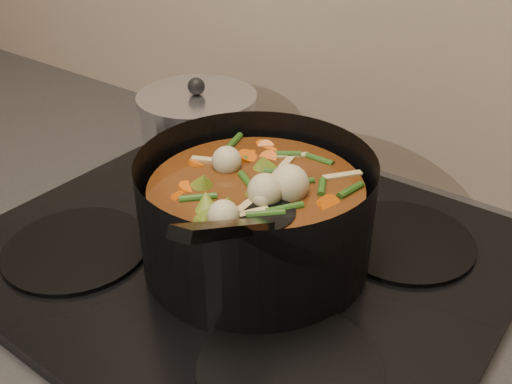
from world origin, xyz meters
The scene contains 3 objects.
stovetop centered at (0.00, 1.93, 0.92)m, with size 0.62×0.54×0.03m.
stockpot centered at (0.03, 1.92, 0.99)m, with size 0.28×0.36×0.20m.
saucepan centered at (-0.18, 2.06, 0.99)m, with size 0.18×0.18×0.15m.
Camera 1 is at (0.36, 1.48, 1.36)m, focal length 40.00 mm.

